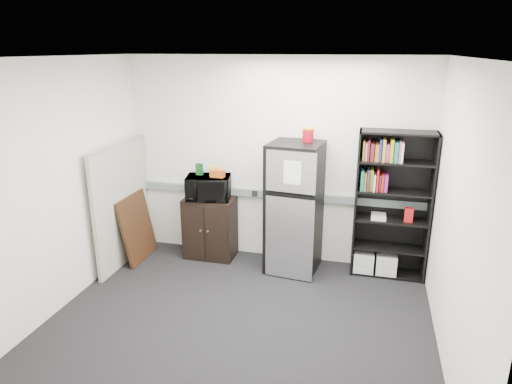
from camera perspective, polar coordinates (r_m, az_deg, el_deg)
floor at (r=5.00m, az=-2.32°, el=-16.18°), size 4.00×4.00×0.00m
wall_back at (r=6.03m, az=2.28°, el=3.86°), size 4.00×0.02×2.70m
wall_right at (r=4.30m, az=23.98°, el=-3.42°), size 0.02×3.50×2.70m
wall_left at (r=5.31m, az=-23.67°, el=0.46°), size 0.02×3.50×2.70m
ceiling at (r=4.16m, az=-2.79°, el=16.48°), size 4.00×3.50×0.02m
electrical_raceway at (r=6.12m, az=2.17°, el=-0.30°), size 3.92×0.05×0.10m
wall_note at (r=6.06m, az=-0.96°, el=5.88°), size 0.14×0.00×0.10m
bookshelf at (r=5.84m, az=16.46°, el=-1.19°), size 0.90×0.34×1.85m
cubicle_partition at (r=6.26m, az=-16.41°, el=-1.48°), size 0.06×1.30×1.62m
cabinet at (r=6.31m, az=-5.76°, el=-4.45°), size 0.68×0.45×0.84m
microwave at (r=6.10m, az=-5.97°, el=0.56°), size 0.64×0.50×0.32m
snack_box_a at (r=6.12m, az=-7.18°, el=2.84°), size 0.08×0.07×0.15m
snack_box_b at (r=6.11m, az=-7.01°, el=2.83°), size 0.08×0.07×0.15m
snack_box_c at (r=6.05m, az=-5.46°, el=2.69°), size 0.07×0.05×0.14m
snack_bag at (r=5.98m, az=-4.84°, el=2.33°), size 0.18×0.11×0.10m
refrigerator at (r=5.80m, az=4.79°, el=-2.01°), size 0.69×0.72×1.68m
coffee_can at (r=5.67m, az=6.54°, el=7.25°), size 0.14×0.14×0.19m
framed_poster at (r=6.41m, az=-14.62°, el=-4.31°), size 0.21×0.70×0.90m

